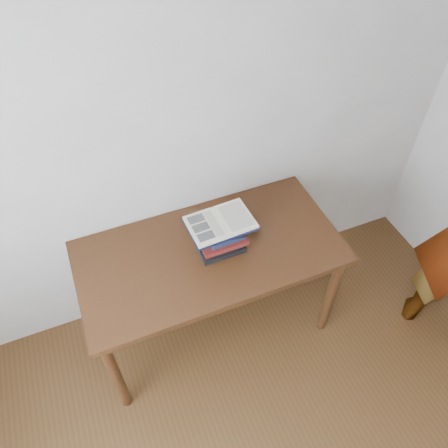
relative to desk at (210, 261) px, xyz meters
name	(u,v)px	position (x,y,z in m)	size (l,w,h in m)	color
desk	(210,261)	(0.00, 0.00, 0.00)	(1.46, 0.73, 0.78)	#422010
book_stack	(222,236)	(0.08, 0.01, 0.18)	(0.27, 0.20, 0.18)	black
open_book	(220,223)	(0.07, 0.01, 0.29)	(0.36, 0.26, 0.03)	black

